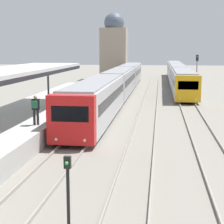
% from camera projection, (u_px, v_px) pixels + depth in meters
% --- Properties ---
extents(person_on_platform, '(0.40, 0.40, 1.66)m').
position_uv_depth(person_on_platform, '(35.00, 107.00, 20.56)').
color(person_on_platform, '#2D2D33').
rests_on(person_on_platform, station_platform).
extents(train_near, '(2.53, 46.34, 2.97)m').
position_uv_depth(train_near, '(119.00, 81.00, 41.77)').
color(train_near, red).
rests_on(train_near, ground_plane).
extents(train_far, '(2.44, 43.59, 2.89)m').
position_uv_depth(train_far, '(178.00, 73.00, 56.18)').
color(train_far, gold).
rests_on(train_far, ground_plane).
extents(signal_post_near, '(0.20, 0.21, 2.14)m').
position_uv_depth(signal_post_near, '(68.00, 184.00, 10.87)').
color(signal_post_near, black).
rests_on(signal_post_near, ground_plane).
extents(signal_mast_far, '(0.28, 0.29, 4.58)m').
position_uv_depth(signal_mast_far, '(197.00, 70.00, 42.64)').
color(signal_mast_far, gray).
rests_on(signal_mast_far, ground_plane).
extents(distant_domed_building, '(4.44, 4.44, 11.41)m').
position_uv_depth(distant_domed_building, '(114.00, 48.00, 64.59)').
color(distant_domed_building, gray).
rests_on(distant_domed_building, ground_plane).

